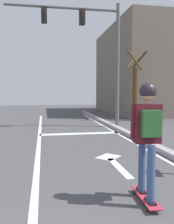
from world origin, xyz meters
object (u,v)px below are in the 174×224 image
at_px(skateboard, 146,197).
at_px(roadside_tree, 135,90).
at_px(traffic_signal_mast, 90,39).
at_px(skater, 148,126).

distance_m(skateboard, roadside_tree, 10.45).
height_order(skateboard, traffic_signal_mast, traffic_signal_mast).
distance_m(traffic_signal_mast, roadside_tree, 4.35).
bearing_deg(roadside_tree, skateboard, -110.41).
xyz_separation_m(skateboard, traffic_signal_mast, (0.60, 7.43, 3.85)).
xyz_separation_m(skateboard, roadside_tree, (3.60, 9.68, 1.65)).
bearing_deg(skater, traffic_signal_mast, 85.40).
bearing_deg(roadside_tree, traffic_signal_mast, -143.17).
distance_m(skater, roadside_tree, 10.36).
xyz_separation_m(skater, traffic_signal_mast, (0.60, 7.44, 2.80)).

